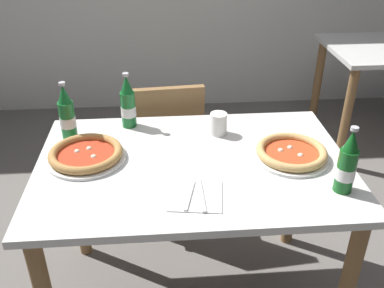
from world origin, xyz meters
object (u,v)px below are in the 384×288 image
at_px(beer_bottle_right, 67,115).
at_px(paper_cup, 218,124).
at_px(pizza_marinara_far, 291,153).
at_px(beer_bottle_center, 347,165).
at_px(chair_behind_table, 165,144).
at_px(beer_bottle_left, 128,104).
at_px(napkin_with_cutlery, 196,196).
at_px(pizza_margherita_near, 86,154).
at_px(dining_table_background, 383,69).
at_px(dining_table_main, 193,186).

height_order(beer_bottle_right, paper_cup, beer_bottle_right).
bearing_deg(pizza_marinara_far, beer_bottle_right, 164.88).
relative_size(beer_bottle_center, paper_cup, 2.60).
bearing_deg(beer_bottle_right, chair_behind_table, 42.82).
distance_m(beer_bottle_left, napkin_with_cutlery, 0.60).
bearing_deg(napkin_with_cutlery, pizza_margherita_near, 146.04).
bearing_deg(dining_table_background, beer_bottle_left, -148.88).
relative_size(pizza_marinara_far, beer_bottle_center, 1.20).
xyz_separation_m(pizza_marinara_far, napkin_with_cutlery, (-0.39, -0.22, -0.02)).
bearing_deg(chair_behind_table, paper_cup, 115.54).
height_order(beer_bottle_left, beer_bottle_center, same).
bearing_deg(chair_behind_table, beer_bottle_center, 121.35).
distance_m(pizza_marinara_far, beer_bottle_left, 0.72).
height_order(pizza_marinara_far, napkin_with_cutlery, pizza_marinara_far).
distance_m(pizza_margherita_near, paper_cup, 0.56).
height_order(beer_bottle_center, napkin_with_cutlery, beer_bottle_center).
bearing_deg(dining_table_background, napkin_with_cutlery, -132.76).
bearing_deg(dining_table_main, dining_table_background, 43.08).
xyz_separation_m(beer_bottle_right, napkin_with_cutlery, (0.50, -0.46, -0.10)).
bearing_deg(pizza_marinara_far, dining_table_background, 51.92).
relative_size(chair_behind_table, beer_bottle_center, 3.44).
distance_m(dining_table_background, beer_bottle_left, 2.00).
relative_size(pizza_margherita_near, napkin_with_cutlery, 1.51).
distance_m(dining_table_main, chair_behind_table, 0.64).
bearing_deg(dining_table_main, napkin_with_cutlery, -92.15).
bearing_deg(pizza_margherita_near, napkin_with_cutlery, -33.96).
height_order(pizza_marinara_far, paper_cup, paper_cup).
bearing_deg(beer_bottle_center, pizza_marinara_far, 118.13).
xyz_separation_m(chair_behind_table, beer_bottle_center, (0.60, -0.83, 0.37)).
relative_size(chair_behind_table, pizza_margherita_near, 2.76).
xyz_separation_m(dining_table_background, pizza_marinara_far, (-1.05, -1.35, 0.18)).
bearing_deg(beer_bottle_left, beer_bottle_center, -35.63).
bearing_deg(dining_table_main, beer_bottle_left, 128.68).
xyz_separation_m(pizza_marinara_far, beer_bottle_right, (-0.89, 0.24, 0.08)).
relative_size(dining_table_main, paper_cup, 12.63).
distance_m(chair_behind_table, pizza_margherita_near, 0.70).
distance_m(napkin_with_cutlery, paper_cup, 0.46).
relative_size(pizza_margherita_near, beer_bottle_center, 1.25).
relative_size(dining_table_main, pizza_marinara_far, 4.06).
xyz_separation_m(dining_table_background, pizza_margherita_near, (-1.85, -1.29, 0.18)).
bearing_deg(napkin_with_cutlery, beer_bottle_center, -0.38).
relative_size(chair_behind_table, dining_table_background, 1.06).
height_order(dining_table_main, beer_bottle_left, beer_bottle_left).
bearing_deg(chair_behind_table, dining_table_main, 94.93).
height_order(dining_table_main, paper_cup, paper_cup).
relative_size(dining_table_main, beer_bottle_center, 4.86).
height_order(chair_behind_table, beer_bottle_left, beer_bottle_left).
relative_size(pizza_margherita_near, beer_bottle_left, 1.25).
xyz_separation_m(dining_table_main, beer_bottle_left, (-0.26, 0.32, 0.22)).
height_order(beer_bottle_left, beer_bottle_right, same).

